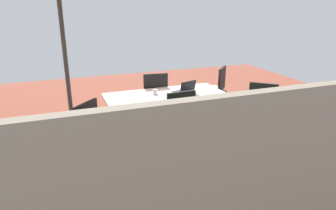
{
  "coord_description": "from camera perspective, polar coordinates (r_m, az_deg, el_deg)",
  "views": [
    {
      "loc": [
        1.65,
        4.38,
        2.18
      ],
      "look_at": [
        0.0,
        0.0,
        0.59
      ],
      "focal_mm": 32.44,
      "sensor_mm": 36.0,
      "label": 1
    }
  ],
  "objects": [
    {
      "name": "cup",
      "position": [
        5.02,
        -2.41,
        2.51
      ],
      "size": [
        0.08,
        0.08,
        0.08
      ],
      "primitive_type": "cylinder",
      "color": "white",
      "rests_on": "dining_table"
    },
    {
      "name": "chair_south",
      "position": [
        5.64,
        -2.58,
        1.99
      ],
      "size": [
        0.47,
        0.48,
        0.98
      ],
      "rotation": [
        0.0,
        0.0,
        -0.12
      ],
      "color": "silver",
      "rests_on": "ground_plane"
    },
    {
      "name": "chair_northeast",
      "position": [
        4.02,
        -13.09,
        -5.63
      ],
      "size": [
        0.59,
        0.59,
        0.98
      ],
      "rotation": [
        0.0,
        0.0,
        3.96
      ],
      "color": "silver",
      "rests_on": "ground_plane"
    },
    {
      "name": "chair_north",
      "position": [
        4.3,
        3.29,
        -3.47
      ],
      "size": [
        0.46,
        0.47,
        0.98
      ],
      "rotation": [
        0.0,
        0.0,
        3.18
      ],
      "color": "silver",
      "rests_on": "ground_plane"
    },
    {
      "name": "dining_table",
      "position": [
        4.91,
        -0.0,
        1.11
      ],
      "size": [
        1.97,
        1.13,
        0.73
      ],
      "color": "white",
      "rests_on": "ground_plane"
    },
    {
      "name": "hedge_row",
      "position": [
        3.14,
        14.58,
        -11.3
      ],
      "size": [
        6.3,
        0.64,
        1.28
      ],
      "primitive_type": "cube",
      "color": "#1E4C23",
      "rests_on": "ground_plane"
    },
    {
      "name": "chair_northwest",
      "position": [
        4.95,
        17.03,
        -1.28
      ],
      "size": [
        0.59,
        0.59,
        0.98
      ],
      "rotation": [
        0.0,
        0.0,
        2.42
      ],
      "color": "silver",
      "rests_on": "ground_plane"
    },
    {
      "name": "ground_plane",
      "position": [
        5.17,
        -0.0,
        -6.28
      ],
      "size": [
        10.0,
        10.0,
        0.02
      ],
      "primitive_type": "cube",
      "color": "#9E4C38"
    },
    {
      "name": "chair_southwest",
      "position": [
        6.14,
        8.66,
        3.19
      ],
      "size": [
        0.59,
        0.59,
        0.98
      ],
      "rotation": [
        0.0,
        0.0,
        0.81
      ],
      "color": "silver",
      "rests_on": "ground_plane"
    },
    {
      "name": "laptop",
      "position": [
        5.11,
        3.25,
        2.86
      ],
      "size": [
        0.38,
        0.33,
        0.21
      ],
      "rotation": [
        0.0,
        0.0,
        0.3
      ],
      "color": "#2D2D33",
      "rests_on": "dining_table"
    },
    {
      "name": "back_fence",
      "position": [
        2.49,
        26.8,
        -15.57
      ],
      "size": [
        9.5,
        0.08,
        1.72
      ],
      "primitive_type": "cube",
      "color": "gray",
      "rests_on": "ground_plane"
    }
  ]
}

